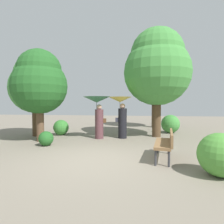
% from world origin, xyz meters
% --- Properties ---
extents(ground_plane, '(40.00, 40.00, 0.00)m').
position_xyz_m(ground_plane, '(0.00, 0.00, 0.00)').
color(ground_plane, gray).
extents(person_left, '(1.24, 1.24, 1.96)m').
position_xyz_m(person_left, '(-0.61, 3.26, 1.45)').
color(person_left, '#563338').
rests_on(person_left, ground).
extents(person_right, '(1.10, 1.10, 1.94)m').
position_xyz_m(person_right, '(0.47, 3.52, 1.34)').
color(person_right, black).
rests_on(person_right, ground).
extents(park_bench, '(0.70, 1.55, 0.83)m').
position_xyz_m(park_bench, '(2.07, 0.30, 0.51)').
color(park_bench, '#38383D').
rests_on(park_bench, ground).
extents(tree_near_left, '(2.49, 2.49, 4.05)m').
position_xyz_m(tree_near_left, '(-3.85, 3.53, 2.61)').
color(tree_near_left, '#4C3823').
rests_on(tree_near_left, ground).
extents(tree_near_right, '(3.23, 3.23, 5.29)m').
position_xyz_m(tree_near_right, '(2.16, 4.16, 3.42)').
color(tree_near_right, '#4C3823').
rests_on(tree_near_right, ground).
extents(tree_mid_left, '(2.36, 2.36, 3.96)m').
position_xyz_m(tree_mid_left, '(-2.94, 2.32, 2.58)').
color(tree_mid_left, brown).
rests_on(tree_mid_left, ground).
extents(tree_mid_right, '(2.77, 2.77, 4.94)m').
position_xyz_m(tree_mid_right, '(2.38, 7.93, 3.28)').
color(tree_mid_right, '#4C3823').
rests_on(tree_mid_right, ground).
extents(bush_path_left, '(0.57, 0.57, 0.57)m').
position_xyz_m(bush_path_left, '(-2.26, 1.49, 0.28)').
color(bush_path_left, '#235B23').
rests_on(bush_path_left, ground).
extents(bush_path_right, '(1.01, 1.01, 1.01)m').
position_xyz_m(bush_path_right, '(3.04, 5.46, 0.50)').
color(bush_path_right, '#428C3D').
rests_on(bush_path_right, ground).
extents(bush_behind_bench, '(0.98, 0.98, 0.98)m').
position_xyz_m(bush_behind_bench, '(3.09, -0.87, 0.49)').
color(bush_behind_bench, '#4C9338').
rests_on(bush_behind_bench, ground).
extents(bush_far_side, '(0.79, 0.79, 0.79)m').
position_xyz_m(bush_far_side, '(-2.70, 3.97, 0.39)').
color(bush_far_side, '#387F33').
rests_on(bush_far_side, ground).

